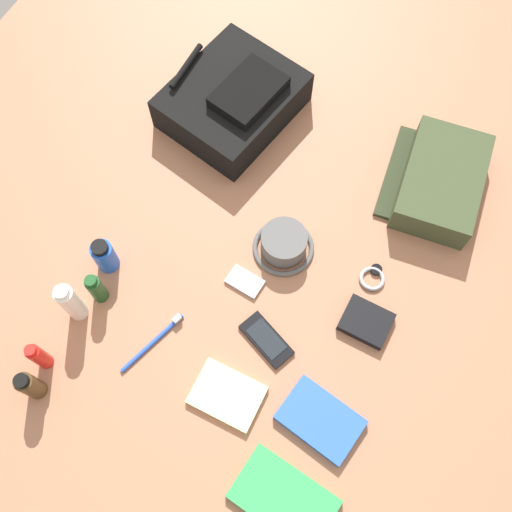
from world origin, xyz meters
The scene contains 17 objects.
ground_plane centered at (0.00, 0.00, -0.01)m, with size 2.64×2.02×0.02m, color #9F6649.
backpack centered at (0.36, 0.25, 0.06)m, with size 0.38×0.34×0.13m.
toiletry_pouch centered at (0.39, -0.31, 0.04)m, with size 0.31×0.26×0.09m.
bucket_hat centered at (0.06, -0.04, 0.03)m, with size 0.15×0.15×0.07m.
cologne_bottle centered at (-0.49, 0.29, 0.05)m, with size 0.04×0.04×0.11m.
sunscreen_spray centered at (-0.43, 0.31, 0.05)m, with size 0.03×0.03×0.11m.
toothpaste_tube centered at (-0.30, 0.31, 0.07)m, with size 0.04×0.04×0.15m.
shampoo_bottle centered at (-0.24, 0.29, 0.05)m, with size 0.04×0.04×0.11m.
deodorant_spray centered at (-0.16, 0.31, 0.05)m, with size 0.05×0.05×0.10m.
paperback_novel centered at (-0.45, -0.29, 0.01)m, with size 0.15×0.22×0.02m.
travel_guidebook centered at (-0.27, -0.29, 0.01)m, with size 0.14×0.19×0.02m.
cell_phone centered at (-0.16, -0.11, 0.01)m, with size 0.10×0.14×0.01m.
media_player centered at (-0.06, 0.00, 0.01)m, with size 0.06×0.09×0.01m.
wristwatch centered at (0.09, -0.27, 0.01)m, with size 0.07×0.06×0.01m.
toothbrush centered at (-0.28, 0.12, 0.01)m, with size 0.18×0.07×0.02m.
wallet centered at (-0.02, -0.30, 0.01)m, with size 0.09×0.11×0.02m, color black.
notepad centered at (-0.31, -0.09, 0.01)m, with size 0.11×0.15×0.02m, color beige.
Camera 1 is at (-0.48, -0.25, 1.34)m, focal length 41.98 mm.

